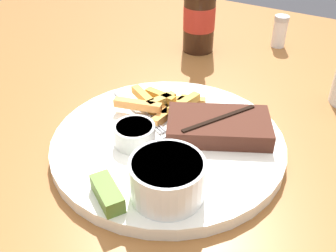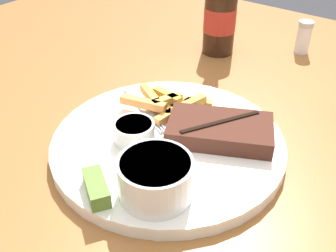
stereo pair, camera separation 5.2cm
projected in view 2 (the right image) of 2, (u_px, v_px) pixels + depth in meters
name	position (u px, v px, depth m)	size (l,w,h in m)	color
dining_table	(168.00, 184.00, 0.58)	(1.45, 1.28, 0.78)	#935B2D
dinner_plate	(168.00, 143.00, 0.54)	(0.32, 0.32, 0.02)	white
steak_portion	(220.00, 130.00, 0.53)	(0.16, 0.13, 0.03)	#472319
fries_pile	(170.00, 104.00, 0.59)	(0.11, 0.09, 0.02)	gold
coleslaw_cup	(156.00, 176.00, 0.43)	(0.08, 0.08, 0.05)	white
dipping_sauce_cup	(134.00, 131.00, 0.52)	(0.05, 0.05, 0.03)	silver
pickle_spear	(94.00, 186.00, 0.44)	(0.06, 0.05, 0.02)	#567A2D
fork_utensil	(143.00, 107.00, 0.59)	(0.13, 0.07, 0.00)	#B7B7BC
knife_utensil	(197.00, 130.00, 0.54)	(0.07, 0.16, 0.01)	#B7B7BC
beer_bottle	(220.00, 18.00, 0.76)	(0.06, 0.06, 0.20)	black
salt_shaker	(304.00, 37.00, 0.78)	(0.03, 0.03, 0.07)	white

